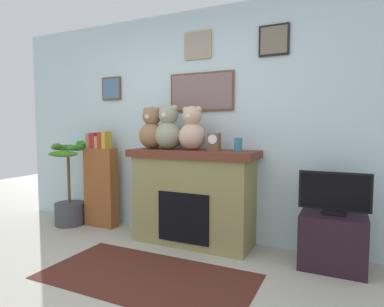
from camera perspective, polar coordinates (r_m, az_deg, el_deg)
name	(u,v)px	position (r m, az deg, el deg)	size (l,w,h in m)	color
back_wall	(193,125)	(3.87, 0.26, 5.03)	(5.20, 0.15, 2.60)	silver
fireplace	(193,196)	(3.61, 0.24, -7.44)	(1.40, 0.55, 1.03)	olive
bookshelf	(101,183)	(4.38, -15.60, -4.98)	(0.43, 0.16, 1.22)	brown
potted_plant	(70,196)	(4.59, -20.54, -7.00)	(0.55, 0.57, 1.10)	#3F3F44
tv_stand	(333,241)	(3.31, 23.29, -13.88)	(0.56, 0.40, 0.50)	black
television	(334,194)	(3.20, 23.53, -6.50)	(0.61, 0.14, 0.38)	black
area_rug	(147,276)	(3.01, -7.81, -20.43)	(1.83, 0.93, 0.01)	#4C2219
candle_jar	(238,145)	(3.34, 8.05, 1.54)	(0.08, 0.08, 0.14)	teal
mantel_clock	(214,142)	(3.42, 3.85, 2.03)	(0.12, 0.09, 0.18)	brown
teddy_bear_grey	(152,130)	(3.77, -7.00, 4.10)	(0.30, 0.30, 0.48)	#916946
teddy_bear_brown	(168,129)	(3.66, -4.12, 4.24)	(0.31, 0.31, 0.50)	gray
teddy_bear_cream	(192,130)	(3.52, 0.03, 4.07)	(0.29, 0.29, 0.47)	#CCA78A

